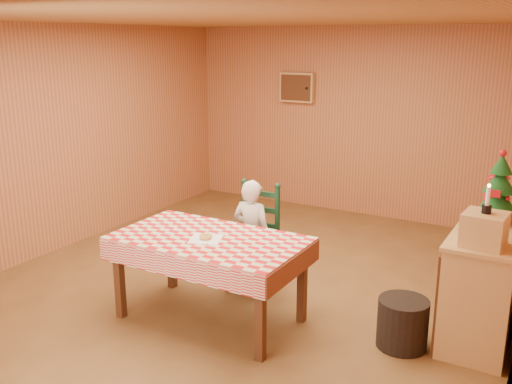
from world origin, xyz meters
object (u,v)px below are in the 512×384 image
crate (484,229)px  storage_bin (403,323)px  seated_child (252,236)px  christmas_tree (499,190)px  dining_table (209,246)px  shelf_unit (484,283)px  ladder_chair (255,240)px

crate → storage_bin: (-0.52, -0.13, -0.85)m
storage_bin → crate: bearing=14.0°
seated_child → christmas_tree: bearing=-168.5°
dining_table → shelf_unit: bearing=23.3°
seated_child → shelf_unit: (2.12, 0.18, -0.10)m
shelf_unit → storage_bin: shelf_unit is taller
dining_table → storage_bin: dining_table is taller
dining_table → shelf_unit: shelf_unit is taller
ladder_chair → crate: (2.13, -0.27, 0.55)m
shelf_unit → storage_bin: (-0.51, -0.53, -0.26)m
shelf_unit → storage_bin: bearing=-134.0°
crate → christmas_tree: (-0.00, 0.65, 0.16)m
ladder_chair → seated_child: seated_child is taller
crate → dining_table: bearing=-166.5°
ladder_chair → christmas_tree: bearing=10.0°
ladder_chair → storage_bin: size_ratio=2.65×
seated_child → shelf_unit: 2.13m
dining_table → storage_bin: bearing=13.4°
shelf_unit → christmas_tree: 0.79m
ladder_chair → seated_child: bearing=-90.0°
shelf_unit → storage_bin: 0.78m
ladder_chair → storage_bin: (1.61, -0.40, -0.30)m
ladder_chair → seated_child: (-0.00, -0.06, 0.06)m
seated_child → christmas_tree: christmas_tree is taller
dining_table → crate: (2.13, 0.51, 0.37)m
christmas_tree → seated_child: bearing=-168.5°
shelf_unit → crate: 0.71m
dining_table → christmas_tree: 2.49m
shelf_unit → crate: crate is taller
seated_child → christmas_tree: 2.27m
ladder_chair → storage_bin: bearing=-14.0°
dining_table → seated_child: size_ratio=1.47×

